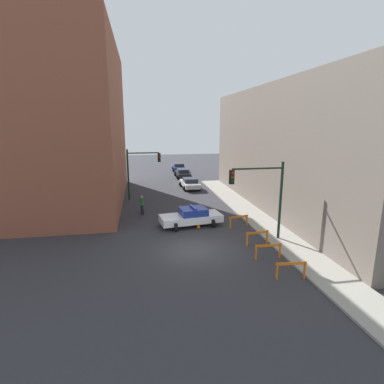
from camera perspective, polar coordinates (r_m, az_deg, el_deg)
ground_plane at (r=19.05m, az=0.48°, el=-10.94°), size 120.00×120.00×0.00m
sidewalk_right at (r=20.97m, az=17.62°, el=-9.11°), size 2.40×44.00×0.12m
building_corner_left at (r=32.38m, az=-26.31°, el=11.42°), size 14.00×20.00×15.21m
building_right at (r=30.19m, az=23.61°, el=7.62°), size 12.00×28.00×10.98m
traffic_light_near at (r=19.94m, az=13.63°, el=0.45°), size 3.64×0.35×5.20m
traffic_light_far at (r=31.20m, az=-10.11°, el=4.75°), size 3.44×0.35×5.20m
police_car at (r=23.07m, az=-0.11°, el=-4.71°), size 4.91×2.77×1.52m
parked_car_near at (r=36.28m, az=-0.38°, el=1.71°), size 2.38×4.36×1.31m
parked_car_mid at (r=43.75m, az=-1.76°, el=3.62°), size 2.28×4.31×1.31m
parked_car_far at (r=49.96m, az=-2.49°, el=4.77°), size 2.46×4.41×1.31m
pedestrian_crossing at (r=26.25m, az=-9.50°, el=-2.40°), size 0.44×0.44×1.66m
barrier_front at (r=16.33m, az=18.35°, el=-13.50°), size 1.60×0.30×0.90m
barrier_mid at (r=18.17m, az=14.31°, el=-10.47°), size 1.60×0.23×0.90m
barrier_back at (r=20.02m, az=12.34°, el=-8.14°), size 1.60×0.33×0.90m
barrier_corner at (r=23.02m, az=8.90°, el=-5.19°), size 1.58×0.46×0.90m
traffic_cone at (r=22.64m, az=1.23°, el=-6.15°), size 0.36×0.36×0.66m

